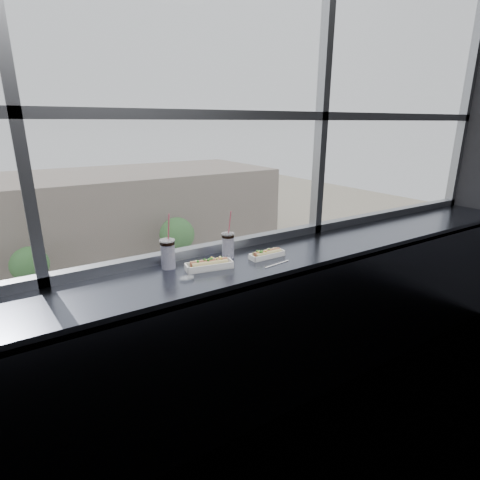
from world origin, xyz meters
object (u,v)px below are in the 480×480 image
loose_straw (277,264)px  tree_center (30,265)px  hotdog_tray_right (267,254)px  car_near_d (173,338)px  soda_cup_left (168,252)px  car_far_b (103,295)px  soda_cup_right (228,244)px  pedestrian_c (94,275)px  car_far_c (217,269)px  pedestrian_d (147,260)px  tree_right (177,235)px  car_near_c (76,367)px  wrapper (187,278)px  hotdog_tray_left (209,264)px

loose_straw → tree_center: 29.90m
hotdog_tray_right → car_near_d: size_ratio=0.04×
soda_cup_left → car_far_b: (3.95, 24.12, -11.21)m
soda_cup_right → car_far_b: soda_cup_right is taller
hotdog_tray_right → pedestrian_c: (3.54, 28.16, -10.96)m
car_far_c → tree_center: tree_center is taller
pedestrian_d → car_far_c: bearing=-139.5°
tree_center → tree_right: (11.75, -0.00, 0.44)m
pedestrian_d → pedestrian_c: (-4.89, -1.30, 0.15)m
soda_cup_right → car_near_c: soda_cup_right is taller
car_near_c → tree_center: 12.17m
wrapper → tree_right: bearing=67.8°
car_far_b → car_far_c: car_far_c is taller
hotdog_tray_left → car_near_c: bearing=98.9°
soda_cup_left → car_near_c: soda_cup_left is taller
wrapper → hotdog_tray_right: bearing=5.0°
hotdog_tray_left → pedestrian_c: size_ratio=0.13×
tree_right → pedestrian_d: bearing=155.4°
wrapper → car_far_b: wrapper is taller
hotdog_tray_left → car_near_d: hotdog_tray_left is taller
car_near_c → tree_right: 16.28m
wrapper → pedestrian_c: size_ratio=0.04×
soda_cup_right → wrapper: soda_cup_right is taller
pedestrian_c → tree_right: (7.43, 0.14, 2.17)m
soda_cup_left → tree_center: 29.62m
loose_straw → car_far_b: size_ratio=0.04×
wrapper → tree_right: 31.85m
soda_cup_left → tree_center: size_ratio=0.08×
car_near_c → pedestrian_c: pedestrian_c is taller
hotdog_tray_right → loose_straw: 0.14m
hotdog_tray_right → loose_straw: hotdog_tray_right is taller
car_near_d → pedestrian_d: pedestrian_d is taller
wrapper → car_far_b: 27.05m
wrapper → pedestrian_c: wrapper is taller
car_near_d → car_far_b: 8.28m
soda_cup_left → hotdog_tray_left: bearing=-35.9°
pedestrian_c → tree_right: tree_right is taller
car_far_c → tree_right: tree_right is taller
soda_cup_left → pedestrian_d: size_ratio=0.18×
car_near_d → car_far_c: size_ratio=0.98×
tree_right → car_near_c: bearing=-131.9°
hotdog_tray_left → tree_center: 29.74m
pedestrian_d → car_far_b: bearing=135.4°
loose_straw → tree_center: (-0.75, 28.43, -9.22)m
hotdog_tray_left → tree_center: (-0.36, 28.27, -9.24)m
loose_straw → car_near_c: bearing=82.0°
car_near_d → car_far_c: car_far_c is taller
wrapper → hotdog_tray_left: bearing=22.8°
car_near_d → tree_center: bearing=25.1°
loose_straw → hotdog_tray_right: bearing=72.9°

